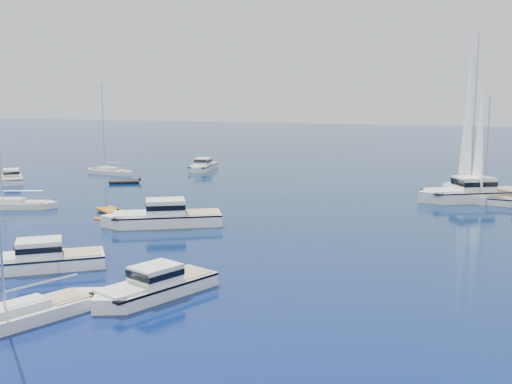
% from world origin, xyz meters
% --- Properties ---
extents(ground, '(400.00, 400.00, 0.00)m').
position_xyz_m(ground, '(0.00, 0.00, 0.00)').
color(ground, '#09155C').
rests_on(ground, ground).
extents(motor_cruiser_near, '(6.25, 9.73, 2.45)m').
position_xyz_m(motor_cruiser_near, '(0.16, -3.17, 0.00)').
color(motor_cruiser_near, silver).
rests_on(motor_cruiser_near, ground).
extents(motor_cruiser_left, '(10.12, 8.56, 2.69)m').
position_xyz_m(motor_cruiser_left, '(-10.49, -0.44, 0.00)').
color(motor_cruiser_left, silver).
rests_on(motor_cruiser_left, ground).
extents(motor_cruiser_centre, '(12.25, 8.92, 3.14)m').
position_xyz_m(motor_cruiser_centre, '(-8.70, 15.54, 0.00)').
color(motor_cruiser_centre, white).
rests_on(motor_cruiser_centre, ground).
extents(motor_cruiser_far_l, '(7.94, 8.48, 2.34)m').
position_xyz_m(motor_cruiser_far_l, '(-41.51, 34.18, 0.00)').
color(motor_cruiser_far_l, white).
rests_on(motor_cruiser_far_l, ground).
extents(motor_cruiser_distant, '(13.82, 10.10, 3.54)m').
position_xyz_m(motor_cruiser_distant, '(18.73, 38.57, 0.00)').
color(motor_cruiser_distant, silver).
rests_on(motor_cruiser_distant, ground).
extents(motor_cruiser_horizon, '(3.86, 9.53, 2.43)m').
position_xyz_m(motor_cruiser_horizon, '(-21.65, 54.72, 0.00)').
color(motor_cruiser_horizon, white).
rests_on(motor_cruiser_horizon, ground).
extents(sailboat_fore, '(6.69, 10.75, 15.47)m').
position_xyz_m(sailboat_fore, '(-4.62, -9.11, 0.00)').
color(sailboat_fore, silver).
rests_on(sailboat_fore, ground).
extents(sailboat_mid_l, '(10.40, 5.74, 14.84)m').
position_xyz_m(sailboat_mid_l, '(-28.01, 18.14, 0.00)').
color(sailboat_mid_l, silver).
rests_on(sailboat_mid_l, ground).
extents(sailboat_centre, '(8.24, 6.61, 12.47)m').
position_xyz_m(sailboat_centre, '(19.62, 43.05, 0.00)').
color(sailboat_centre, white).
rests_on(sailboat_centre, ground).
extents(sailboat_sails_r, '(7.14, 13.77, 19.60)m').
position_xyz_m(sailboat_sails_r, '(18.26, 41.74, 0.00)').
color(sailboat_sails_r, silver).
rests_on(sailboat_sails_r, ground).
extents(sailboat_far_l, '(9.85, 4.68, 14.01)m').
position_xyz_m(sailboat_far_l, '(-33.17, 45.81, 0.00)').
color(sailboat_far_l, silver).
rests_on(sailboat_far_l, ground).
extents(tender_yellow, '(4.33, 3.94, 0.95)m').
position_xyz_m(tender_yellow, '(-16.55, 19.07, 0.00)').
color(tender_yellow, '#C4760B').
rests_on(tender_yellow, ground).
extents(tender_grey_near, '(3.88, 2.44, 0.95)m').
position_xyz_m(tender_grey_near, '(-0.80, 0.14, 0.00)').
color(tender_grey_near, black).
rests_on(tender_grey_near, ground).
extents(tender_grey_far, '(4.87, 3.99, 0.95)m').
position_xyz_m(tender_grey_far, '(-26.10, 38.08, 0.00)').
color(tender_grey_far, black).
rests_on(tender_grey_far, ground).
extents(kayak_orange, '(3.32, 1.38, 0.30)m').
position_xyz_m(kayak_orange, '(-14.73, 15.57, 0.00)').
color(kayak_orange, '#E8520A').
rests_on(kayak_orange, ground).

